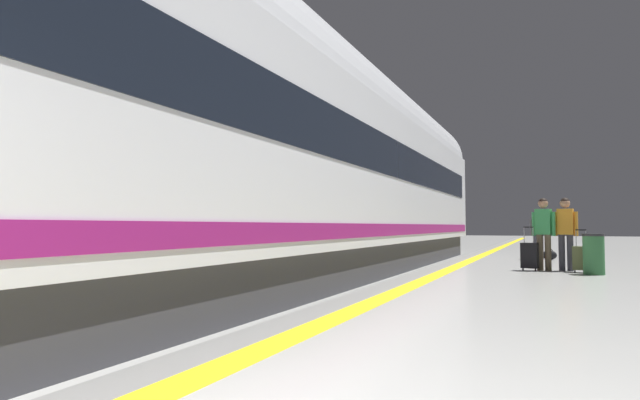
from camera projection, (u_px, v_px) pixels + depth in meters
The scene contains 10 objects.
safety_line_strip at pixel (425, 280), 10.37m from camera, with size 0.36×80.00×0.01m, color yellow.
tactile_edge_band at pixel (409, 279), 10.50m from camera, with size 0.63×80.00×0.01m, color slate.
high_speed_train at pixel (205, 125), 7.34m from camera, with size 2.94×30.46×4.97m.
passenger_near at pixel (565, 228), 12.48m from camera, with size 0.54×0.26×1.76m.
suitcase_near at pixel (582, 258), 12.03m from camera, with size 0.41×0.28×1.00m.
passenger_mid at pixel (544, 228), 12.60m from camera, with size 0.53×0.30×1.75m.
suitcase_mid at pixel (530, 255), 12.55m from camera, with size 0.42×0.30×1.06m.
passenger_far at pixel (538, 230), 16.92m from camera, with size 0.50×0.34×1.61m.
duffel_bag_far at pixel (549, 255), 16.51m from camera, with size 0.44×0.26×0.36m.
waste_bin at pixel (594, 254), 11.54m from camera, with size 0.46×0.46×0.91m.
Camera 1 is at (1.19, -0.39, 1.08)m, focal length 29.21 mm.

